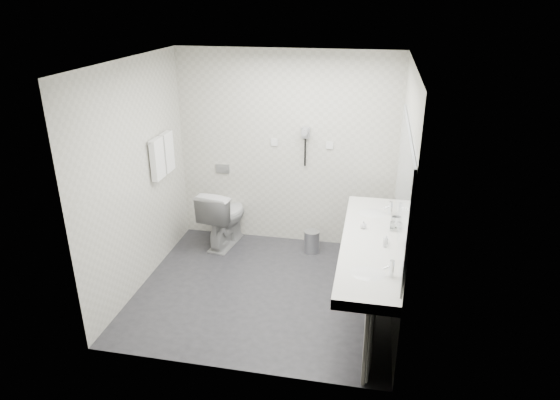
# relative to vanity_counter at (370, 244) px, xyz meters

# --- Properties ---
(floor) EXTENTS (2.80, 2.80, 0.00)m
(floor) POSITION_rel_vanity_counter_xyz_m (-1.12, 0.20, -0.80)
(floor) COLOR #27272B
(floor) RESTS_ON ground
(ceiling) EXTENTS (2.80, 2.80, 0.00)m
(ceiling) POSITION_rel_vanity_counter_xyz_m (-1.12, 0.20, 1.70)
(ceiling) COLOR silver
(ceiling) RESTS_ON wall_back
(wall_back) EXTENTS (2.80, 0.00, 2.80)m
(wall_back) POSITION_rel_vanity_counter_xyz_m (-1.12, 1.50, 0.45)
(wall_back) COLOR beige
(wall_back) RESTS_ON floor
(wall_front) EXTENTS (2.80, 0.00, 2.80)m
(wall_front) POSITION_rel_vanity_counter_xyz_m (-1.12, -1.10, 0.45)
(wall_front) COLOR beige
(wall_front) RESTS_ON floor
(wall_left) EXTENTS (0.00, 2.60, 2.60)m
(wall_left) POSITION_rel_vanity_counter_xyz_m (-2.52, 0.20, 0.45)
(wall_left) COLOR beige
(wall_left) RESTS_ON floor
(wall_right) EXTENTS (0.00, 2.60, 2.60)m
(wall_right) POSITION_rel_vanity_counter_xyz_m (0.27, 0.20, 0.45)
(wall_right) COLOR beige
(wall_right) RESTS_ON floor
(vanity_counter) EXTENTS (0.55, 2.20, 0.10)m
(vanity_counter) POSITION_rel_vanity_counter_xyz_m (0.00, 0.00, 0.00)
(vanity_counter) COLOR silver
(vanity_counter) RESTS_ON floor
(vanity_panel) EXTENTS (0.03, 2.15, 0.75)m
(vanity_panel) POSITION_rel_vanity_counter_xyz_m (0.02, 0.00, -0.42)
(vanity_panel) COLOR gray
(vanity_panel) RESTS_ON floor
(vanity_post_near) EXTENTS (0.06, 0.06, 0.75)m
(vanity_post_near) POSITION_rel_vanity_counter_xyz_m (0.05, -1.04, -0.42)
(vanity_post_near) COLOR silver
(vanity_post_near) RESTS_ON floor
(vanity_post_far) EXTENTS (0.06, 0.06, 0.75)m
(vanity_post_far) POSITION_rel_vanity_counter_xyz_m (0.05, 1.04, -0.42)
(vanity_post_far) COLOR silver
(vanity_post_far) RESTS_ON floor
(mirror) EXTENTS (0.02, 2.20, 1.05)m
(mirror) POSITION_rel_vanity_counter_xyz_m (0.26, 0.00, 0.65)
(mirror) COLOR #B2BCC6
(mirror) RESTS_ON wall_right
(basin_near) EXTENTS (0.40, 0.31, 0.05)m
(basin_near) POSITION_rel_vanity_counter_xyz_m (0.00, -0.65, 0.04)
(basin_near) COLOR silver
(basin_near) RESTS_ON vanity_counter
(basin_far) EXTENTS (0.40, 0.31, 0.05)m
(basin_far) POSITION_rel_vanity_counter_xyz_m (0.00, 0.65, 0.04)
(basin_far) COLOR silver
(basin_far) RESTS_ON vanity_counter
(faucet_near) EXTENTS (0.04, 0.04, 0.15)m
(faucet_near) POSITION_rel_vanity_counter_xyz_m (0.19, -0.65, 0.12)
(faucet_near) COLOR silver
(faucet_near) RESTS_ON vanity_counter
(faucet_far) EXTENTS (0.04, 0.04, 0.15)m
(faucet_far) POSITION_rel_vanity_counter_xyz_m (0.19, 0.65, 0.12)
(faucet_far) COLOR silver
(faucet_far) RESTS_ON vanity_counter
(soap_bottle_a) EXTENTS (0.05, 0.05, 0.09)m
(soap_bottle_a) POSITION_rel_vanity_counter_xyz_m (0.15, -0.05, 0.10)
(soap_bottle_a) COLOR white
(soap_bottle_a) RESTS_ON vanity_counter
(soap_bottle_b) EXTENTS (0.08, 0.08, 0.08)m
(soap_bottle_b) POSITION_rel_vanity_counter_xyz_m (-0.08, 0.25, 0.09)
(soap_bottle_b) COLOR white
(soap_bottle_b) RESTS_ON vanity_counter
(soap_bottle_c) EXTENTS (0.05, 0.05, 0.11)m
(soap_bottle_c) POSITION_rel_vanity_counter_xyz_m (0.14, -0.12, 0.10)
(soap_bottle_c) COLOR white
(soap_bottle_c) RESTS_ON vanity_counter
(glass_left) EXTENTS (0.07, 0.07, 0.10)m
(glass_left) POSITION_rel_vanity_counter_xyz_m (0.21, 0.25, 0.10)
(glass_left) COLOR silver
(glass_left) RESTS_ON vanity_counter
(glass_right) EXTENTS (0.07, 0.07, 0.12)m
(glass_right) POSITION_rel_vanity_counter_xyz_m (0.23, 0.33, 0.11)
(glass_right) COLOR silver
(glass_right) RESTS_ON vanity_counter
(toilet) EXTENTS (0.56, 0.84, 0.79)m
(toilet) POSITION_rel_vanity_counter_xyz_m (-1.89, 1.20, -0.40)
(toilet) COLOR silver
(toilet) RESTS_ON floor
(flush_plate) EXTENTS (0.18, 0.02, 0.12)m
(flush_plate) POSITION_rel_vanity_counter_xyz_m (-1.98, 1.49, 0.15)
(flush_plate) COLOR #B2B5BA
(flush_plate) RESTS_ON wall_back
(pedal_bin) EXTENTS (0.25, 0.25, 0.28)m
(pedal_bin) POSITION_rel_vanity_counter_xyz_m (-0.73, 1.19, -0.66)
(pedal_bin) COLOR #B2B5BA
(pedal_bin) RESTS_ON floor
(bin_lid) EXTENTS (0.20, 0.20, 0.02)m
(bin_lid) POSITION_rel_vanity_counter_xyz_m (-0.73, 1.19, -0.51)
(bin_lid) COLOR #B2B5BA
(bin_lid) RESTS_ON pedal_bin
(towel_rail) EXTENTS (0.02, 0.62, 0.02)m
(towel_rail) POSITION_rel_vanity_counter_xyz_m (-2.47, 0.75, 0.75)
(towel_rail) COLOR silver
(towel_rail) RESTS_ON wall_left
(towel_near) EXTENTS (0.07, 0.24, 0.48)m
(towel_near) POSITION_rel_vanity_counter_xyz_m (-2.46, 0.61, 0.53)
(towel_near) COLOR white
(towel_near) RESTS_ON towel_rail
(towel_far) EXTENTS (0.07, 0.24, 0.48)m
(towel_far) POSITION_rel_vanity_counter_xyz_m (-2.46, 0.89, 0.53)
(towel_far) COLOR white
(towel_far) RESTS_ON towel_rail
(dryer_cradle) EXTENTS (0.10, 0.04, 0.14)m
(dryer_cradle) POSITION_rel_vanity_counter_xyz_m (-0.88, 1.47, 0.70)
(dryer_cradle) COLOR gray
(dryer_cradle) RESTS_ON wall_back
(dryer_barrel) EXTENTS (0.08, 0.14, 0.08)m
(dryer_barrel) POSITION_rel_vanity_counter_xyz_m (-0.88, 1.40, 0.73)
(dryer_barrel) COLOR gray
(dryer_barrel) RESTS_ON dryer_cradle
(dryer_cord) EXTENTS (0.02, 0.02, 0.35)m
(dryer_cord) POSITION_rel_vanity_counter_xyz_m (-0.88, 1.46, 0.45)
(dryer_cord) COLOR black
(dryer_cord) RESTS_ON dryer_cradle
(switch_plate_a) EXTENTS (0.09, 0.02, 0.09)m
(switch_plate_a) POSITION_rel_vanity_counter_xyz_m (-1.27, 1.49, 0.55)
(switch_plate_a) COLOR silver
(switch_plate_a) RESTS_ON wall_back
(switch_plate_b) EXTENTS (0.09, 0.02, 0.09)m
(switch_plate_b) POSITION_rel_vanity_counter_xyz_m (-0.57, 1.49, 0.55)
(switch_plate_b) COLOR silver
(switch_plate_b) RESTS_ON wall_back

